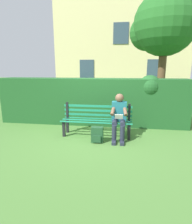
# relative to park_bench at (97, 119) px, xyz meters

# --- Properties ---
(ground) EXTENTS (60.00, 60.00, 0.00)m
(ground) POSITION_rel_park_bench_xyz_m (0.00, 0.08, -0.45)
(ground) COLOR #477533
(park_bench) EXTENTS (1.89, 0.49, 0.88)m
(park_bench) POSITION_rel_park_bench_xyz_m (0.00, 0.00, 0.00)
(park_bench) COLOR black
(park_bench) RESTS_ON ground
(person_seated) EXTENTS (0.44, 0.73, 1.17)m
(person_seated) POSITION_rel_park_bench_xyz_m (-0.60, 0.18, 0.17)
(person_seated) COLOR #1E6672
(person_seated) RESTS_ON ground
(hedge_backdrop) EXTENTS (6.05, 0.84, 1.61)m
(hedge_backdrop) POSITION_rel_park_bench_xyz_m (0.30, -1.11, 0.33)
(hedge_backdrop) COLOR #1E5123
(hedge_backdrop) RESTS_ON ground
(tree) EXTENTS (2.44, 2.32, 4.56)m
(tree) POSITION_rel_park_bench_xyz_m (-2.04, -2.87, 2.88)
(tree) COLOR brown
(tree) RESTS_ON ground
(building_facade) EXTENTS (8.25, 3.24, 6.14)m
(building_facade) POSITION_rel_park_bench_xyz_m (-0.46, -8.54, 2.62)
(building_facade) COLOR beige
(building_facade) RESTS_ON ground
(backpack) EXTENTS (0.29, 0.24, 0.40)m
(backpack) POSITION_rel_park_bench_xyz_m (-0.08, 0.52, -0.26)
(backpack) COLOR #1E4728
(backpack) RESTS_ON ground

